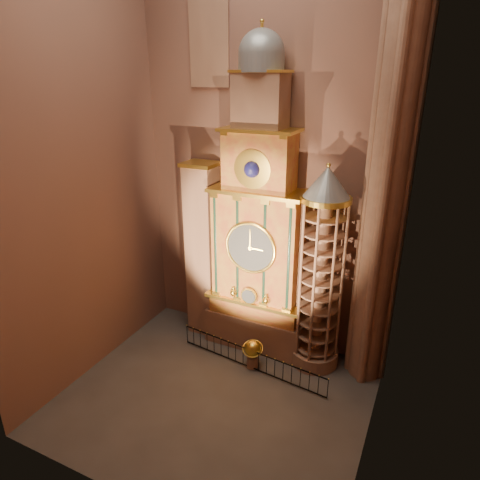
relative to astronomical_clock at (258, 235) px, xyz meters
The scene contains 11 objects.
floor 8.32m from the astronomical_clock, 90.00° to the right, with size 14.00×14.00×0.00m, color #383330.
wall_back 4.45m from the astronomical_clock, 90.00° to the left, with size 22.00×22.00×0.00m, color brown.
wall_left 9.61m from the astronomical_clock, 144.66° to the right, with size 22.00×22.00×0.00m, color brown.
wall_right 9.61m from the astronomical_clock, 35.34° to the right, with size 22.00×22.00×0.00m, color brown.
astronomical_clock is the anchor object (origin of this frame).
portrait_tower 3.73m from the astronomical_clock, behind, with size 1.80×1.60×10.20m.
stair_turret 3.78m from the astronomical_clock, ahead, with size 2.50×2.50×10.80m.
gothic_pier 7.48m from the astronomical_clock, ahead, with size 2.04×2.04×22.00m.
stained_glass_window 10.37m from the astronomical_clock, 163.43° to the left, with size 2.20×0.14×5.20m.
celestial_globe 6.14m from the astronomical_clock, 72.05° to the right, with size 1.28×1.24×1.59m.
iron_railing 6.53m from the astronomical_clock, 73.92° to the right, with size 8.46×1.10×1.12m.
Camera 1 is at (8.14, -14.35, 14.55)m, focal length 32.00 mm.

